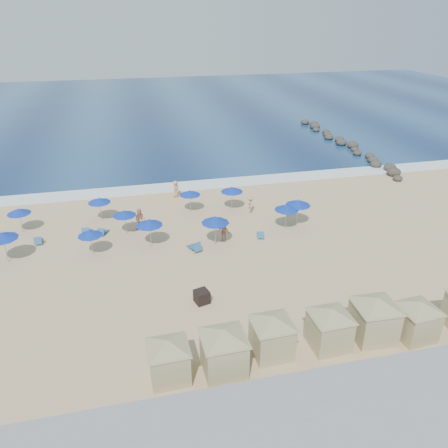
{
  "coord_description": "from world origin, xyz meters",
  "views": [
    {
      "loc": [
        -4.21,
        -25.84,
        16.22
      ],
      "look_at": [
        2.55,
        3.0,
        1.59
      ],
      "focal_mm": 35.0,
      "sensor_mm": 36.0,
      "label": 1
    }
  ],
  "objects_px": {
    "cabana_0": "(168,354)",
    "umbrella_0": "(19,211)",
    "rock_jetty": "(345,144)",
    "umbrella_7": "(215,220)",
    "trash_bin": "(202,297)",
    "umbrella_2": "(99,200)",
    "cabana_1": "(224,345)",
    "umbrella_6": "(190,193)",
    "beachgoer_2": "(250,205)",
    "umbrella_8": "(232,189)",
    "umbrella_1": "(2,236)",
    "cabana_5": "(417,315)",
    "umbrella_9": "(298,203)",
    "umbrella_4": "(124,213)",
    "umbrella_3": "(90,233)",
    "cabana_4": "(375,313)",
    "beachgoer_3": "(176,189)",
    "beachgoer_1": "(223,232)",
    "cabana_2": "(272,330)",
    "umbrella_10": "(287,207)",
    "umbrella_5": "(149,223)",
    "cabana_3": "(330,322)",
    "beachgoer_0": "(140,220)"
  },
  "relations": [
    {
      "from": "trash_bin",
      "to": "umbrella_0",
      "type": "height_order",
      "value": "umbrella_0"
    },
    {
      "from": "umbrella_0",
      "to": "beachgoer_2",
      "type": "distance_m",
      "value": 18.97
    },
    {
      "from": "rock_jetty",
      "to": "umbrella_2",
      "type": "height_order",
      "value": "umbrella_2"
    },
    {
      "from": "trash_bin",
      "to": "umbrella_7",
      "type": "bearing_deg",
      "value": 56.06
    },
    {
      "from": "cabana_1",
      "to": "umbrella_1",
      "type": "bearing_deg",
      "value": 132.81
    },
    {
      "from": "cabana_1",
      "to": "umbrella_4",
      "type": "distance_m",
      "value": 16.64
    },
    {
      "from": "umbrella_2",
      "to": "cabana_1",
      "type": "bearing_deg",
      "value": -71.89
    },
    {
      "from": "beachgoer_2",
      "to": "umbrella_8",
      "type": "bearing_deg",
      "value": -115.82
    },
    {
      "from": "cabana_0",
      "to": "umbrella_3",
      "type": "distance_m",
      "value": 13.76
    },
    {
      "from": "cabana_0",
      "to": "umbrella_0",
      "type": "height_order",
      "value": "cabana_0"
    },
    {
      "from": "trash_bin",
      "to": "cabana_1",
      "type": "distance_m",
      "value": 5.87
    },
    {
      "from": "beachgoer_3",
      "to": "umbrella_2",
      "type": "bearing_deg",
      "value": 146.81
    },
    {
      "from": "trash_bin",
      "to": "beachgoer_0",
      "type": "bearing_deg",
      "value": 90.56
    },
    {
      "from": "cabana_1",
      "to": "cabana_2",
      "type": "height_order",
      "value": "cabana_1"
    },
    {
      "from": "cabana_1",
      "to": "umbrella_9",
      "type": "relative_size",
      "value": 1.87
    },
    {
      "from": "cabana_3",
      "to": "beachgoer_1",
      "type": "height_order",
      "value": "cabana_3"
    },
    {
      "from": "umbrella_0",
      "to": "umbrella_6",
      "type": "distance_m",
      "value": 13.86
    },
    {
      "from": "cabana_1",
      "to": "umbrella_7",
      "type": "xyz_separation_m",
      "value": [
        2.32,
        12.71,
        0.5
      ]
    },
    {
      "from": "umbrella_10",
      "to": "beachgoer_1",
      "type": "distance_m",
      "value": 5.6
    },
    {
      "from": "trash_bin",
      "to": "umbrella_4",
      "type": "bearing_deg",
      "value": 97.03
    },
    {
      "from": "umbrella_5",
      "to": "beachgoer_3",
      "type": "distance_m",
      "value": 9.87
    },
    {
      "from": "cabana_2",
      "to": "umbrella_4",
      "type": "distance_m",
      "value": 16.98
    },
    {
      "from": "trash_bin",
      "to": "beachgoer_3",
      "type": "distance_m",
      "value": 17.16
    },
    {
      "from": "umbrella_4",
      "to": "beachgoer_3",
      "type": "bearing_deg",
      "value": 54.3
    },
    {
      "from": "cabana_4",
      "to": "beachgoer_1",
      "type": "bearing_deg",
      "value": 113.16
    },
    {
      "from": "trash_bin",
      "to": "umbrella_9",
      "type": "height_order",
      "value": "umbrella_9"
    },
    {
      "from": "cabana_0",
      "to": "cabana_5",
      "type": "relative_size",
      "value": 0.99
    },
    {
      "from": "umbrella_6",
      "to": "umbrella_8",
      "type": "xyz_separation_m",
      "value": [
        3.68,
        -0.36,
        0.12
      ]
    },
    {
      "from": "umbrella_5",
      "to": "umbrella_6",
      "type": "xyz_separation_m",
      "value": [
        3.93,
        5.47,
        -0.14
      ]
    },
    {
      "from": "trash_bin",
      "to": "umbrella_4",
      "type": "relative_size",
      "value": 0.39
    },
    {
      "from": "beachgoer_2",
      "to": "umbrella_9",
      "type": "bearing_deg",
      "value": 53.33
    },
    {
      "from": "cabana_4",
      "to": "umbrella_8",
      "type": "distance_m",
      "value": 18.53
    },
    {
      "from": "umbrella_7",
      "to": "umbrella_8",
      "type": "relative_size",
      "value": 1.07
    },
    {
      "from": "trash_bin",
      "to": "beachgoer_1",
      "type": "bearing_deg",
      "value": 52.06
    },
    {
      "from": "umbrella_9",
      "to": "cabana_4",
      "type": "bearing_deg",
      "value": -94.8
    },
    {
      "from": "cabana_4",
      "to": "trash_bin",
      "type": "bearing_deg",
      "value": 148.24
    },
    {
      "from": "rock_jetty",
      "to": "cabana_1",
      "type": "bearing_deg",
      "value": -125.14
    },
    {
      "from": "cabana_2",
      "to": "trash_bin",
      "type": "bearing_deg",
      "value": 117.76
    },
    {
      "from": "cabana_2",
      "to": "umbrella_5",
      "type": "relative_size",
      "value": 1.84
    },
    {
      "from": "cabana_0",
      "to": "umbrella_6",
      "type": "relative_size",
      "value": 1.9
    },
    {
      "from": "umbrella_2",
      "to": "umbrella_3",
      "type": "distance_m",
      "value": 5.83
    },
    {
      "from": "rock_jetty",
      "to": "umbrella_7",
      "type": "xyz_separation_m",
      "value": [
        -22.17,
        -22.09,
        1.74
      ]
    },
    {
      "from": "umbrella_0",
      "to": "umbrella_6",
      "type": "relative_size",
      "value": 1.0
    },
    {
      "from": "umbrella_10",
      "to": "umbrella_9",
      "type": "bearing_deg",
      "value": 22.26
    },
    {
      "from": "cabana_3",
      "to": "cabana_4",
      "type": "relative_size",
      "value": 0.92
    },
    {
      "from": "umbrella_1",
      "to": "umbrella_5",
      "type": "bearing_deg",
      "value": -0.03
    },
    {
      "from": "umbrella_1",
      "to": "beachgoer_2",
      "type": "relative_size",
      "value": 1.52
    },
    {
      "from": "umbrella_0",
      "to": "umbrella_4",
      "type": "distance_m",
      "value": 8.46
    },
    {
      "from": "umbrella_10",
      "to": "umbrella_1",
      "type": "bearing_deg",
      "value": -179.05
    },
    {
      "from": "cabana_3",
      "to": "umbrella_9",
      "type": "relative_size",
      "value": 1.78
    }
  ]
}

